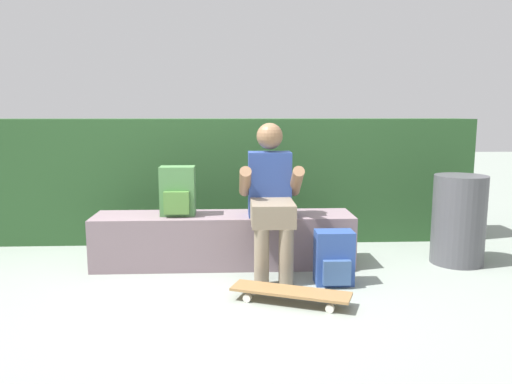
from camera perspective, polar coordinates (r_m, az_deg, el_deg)
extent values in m
plane|color=gray|center=(3.92, -3.72, -9.70)|extent=(24.00, 24.00, 0.00)
cube|color=gray|center=(4.17, -3.68, -5.45)|extent=(2.13, 0.45, 0.43)
cube|color=#2D4793|center=(4.02, 1.55, 0.91)|extent=(0.34, 0.22, 0.52)
sphere|color=#8C6647|center=(3.99, 1.57, 6.40)|extent=(0.21, 0.21, 0.21)
cube|color=gray|center=(3.75, 1.89, -2.41)|extent=(0.32, 0.40, 0.17)
cylinder|color=gray|center=(3.67, 0.64, -7.47)|extent=(0.11, 0.11, 0.43)
cylinder|color=gray|center=(3.69, 3.46, -7.42)|extent=(0.11, 0.11, 0.43)
cylinder|color=#8C6647|center=(3.87, -1.25, 1.19)|extent=(0.09, 0.33, 0.27)
cylinder|color=#8C6647|center=(3.90, 4.64, 1.22)|extent=(0.09, 0.33, 0.27)
cube|color=olive|center=(3.40, 3.96, -11.27)|extent=(0.82, 0.48, 0.02)
cylinder|color=silver|center=(3.43, 8.91, -12.12)|extent=(0.06, 0.05, 0.05)
cylinder|color=silver|center=(3.29, 8.44, -13.03)|extent=(0.06, 0.05, 0.05)
cylinder|color=silver|center=(3.56, -0.18, -11.20)|extent=(0.06, 0.05, 0.05)
cylinder|color=silver|center=(3.43, -1.01, -12.02)|extent=(0.06, 0.05, 0.05)
cube|color=#51894C|center=(4.11, -8.93, 0.14)|extent=(0.28, 0.18, 0.40)
cube|color=#578E3E|center=(4.01, -9.08, -1.24)|extent=(0.20, 0.05, 0.18)
cube|color=#2D4C99|center=(3.76, 8.90, -7.39)|extent=(0.28, 0.18, 0.40)
cube|color=#3C5C90|center=(3.68, 9.23, -9.09)|extent=(0.20, 0.05, 0.18)
cube|color=#2A5128|center=(5.00, -6.55, 1.44)|extent=(5.35, 0.51, 1.20)
cylinder|color=#4C4C51|center=(4.51, 22.16, -2.95)|extent=(0.43, 0.43, 0.75)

